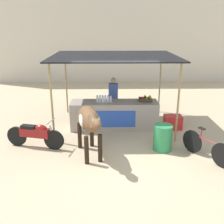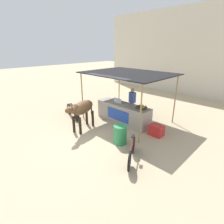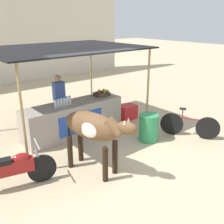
{
  "view_description": "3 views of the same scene",
  "coord_description": "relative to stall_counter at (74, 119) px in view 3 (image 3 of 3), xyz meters",
  "views": [
    {
      "loc": [
        -0.22,
        -6.42,
        3.53
      ],
      "look_at": [
        -0.1,
        0.65,
        1.12
      ],
      "focal_mm": 42.0,
      "sensor_mm": 36.0,
      "label": 1
    },
    {
      "loc": [
        5.53,
        -4.17,
        3.7
      ],
      "look_at": [
        0.37,
        1.02,
        0.95
      ],
      "focal_mm": 28.0,
      "sensor_mm": 36.0,
      "label": 2
    },
    {
      "loc": [
        -3.7,
        -4.01,
        3.24
      ],
      "look_at": [
        0.2,
        0.68,
        1.06
      ],
      "focal_mm": 42.0,
      "sensor_mm": 36.0,
      "label": 3
    }
  ],
  "objects": [
    {
      "name": "cooler_box",
      "position": [
        2.05,
        -0.1,
        -0.24
      ],
      "size": [
        0.6,
        0.44,
        0.48
      ],
      "primitive_type": "cube",
      "color": "red",
      "rests_on": "ground"
    },
    {
      "name": "water_bottle_row",
      "position": [
        -0.35,
        -0.05,
        0.59
      ],
      "size": [
        0.52,
        0.07,
        0.25
      ],
      "color": "silver",
      "rests_on": "stall_counter"
    },
    {
      "name": "bicycle_leaning",
      "position": [
        2.43,
        -2.3,
        -0.13
      ],
      "size": [
        0.89,
        1.44,
        0.85
      ],
      "color": "black",
      "rests_on": "ground"
    },
    {
      "name": "water_barrel",
      "position": [
        1.36,
        -1.71,
        -0.1
      ],
      "size": [
        0.54,
        0.54,
        0.76
      ],
      "primitive_type": "cylinder",
      "color": "#2D8C51",
      "rests_on": "ground"
    },
    {
      "name": "vendor_behind_counter",
      "position": [
        -0.02,
        0.75,
        0.37
      ],
      "size": [
        0.34,
        0.22,
        1.65
      ],
      "color": "#383842",
      "rests_on": "ground"
    },
    {
      "name": "motorcycle_parked",
      "position": [
        -2.36,
        -1.5,
        -0.05
      ],
      "size": [
        1.77,
        0.65,
        0.9
      ],
      "color": "black",
      "rests_on": "ground"
    },
    {
      "name": "cow",
      "position": [
        -0.73,
        -2.02,
        0.55
      ],
      "size": [
        0.89,
        1.85,
        1.44
      ],
      "color": "brown",
      "rests_on": "ground"
    },
    {
      "name": "fruit_crate",
      "position": [
        1.09,
        0.05,
        0.55
      ],
      "size": [
        0.44,
        0.32,
        0.18
      ],
      "color": "#3F3326",
      "rests_on": "stall_counter"
    },
    {
      "name": "stall_counter",
      "position": [
        0.0,
        0.0,
        0.0
      ],
      "size": [
        3.0,
        0.82,
        0.96
      ],
      "color": "#9E9389",
      "rests_on": "ground"
    },
    {
      "name": "stall_awning",
      "position": [
        0.0,
        0.3,
        1.92
      ],
      "size": [
        4.2,
        3.2,
        2.49
      ],
      "color": "black",
      "rests_on": "ground"
    },
    {
      "name": "ground_plane",
      "position": [
        0.0,
        -2.2,
        -0.48
      ],
      "size": [
        60.0,
        60.0,
        0.0
      ],
      "primitive_type": "plane",
      "color": "tan"
    }
  ]
}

